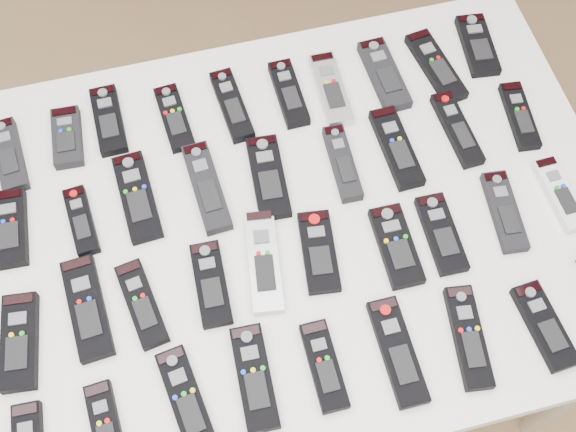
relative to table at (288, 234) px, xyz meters
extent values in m
plane|color=#916649|center=(-0.11, -0.04, -0.72)|extent=(4.00, 4.00, 0.00)
cube|color=white|center=(0.00, 0.00, 0.04)|extent=(1.25, 0.88, 0.04)
cylinder|color=beige|center=(0.56, -0.38, -0.35)|extent=(0.04, 0.04, 0.74)
cylinder|color=beige|center=(-0.56, 0.38, -0.35)|extent=(0.04, 0.04, 0.74)
cylinder|color=beige|center=(0.56, 0.38, -0.35)|extent=(0.04, 0.04, 0.74)
cube|color=black|center=(-0.49, 0.27, 0.07)|extent=(0.06, 0.17, 0.02)
cube|color=black|center=(-0.38, 0.28, 0.07)|extent=(0.06, 0.14, 0.02)
cube|color=black|center=(-0.29, 0.30, 0.07)|extent=(0.06, 0.16, 0.02)
cube|color=black|center=(-0.17, 0.28, 0.07)|extent=(0.06, 0.16, 0.02)
cube|color=black|center=(-0.05, 0.28, 0.07)|extent=(0.06, 0.17, 0.02)
cube|color=black|center=(0.07, 0.28, 0.07)|extent=(0.05, 0.16, 0.02)
cube|color=#B7B7BC|center=(0.16, 0.26, 0.07)|extent=(0.06, 0.18, 0.02)
cube|color=black|center=(0.28, 0.27, 0.07)|extent=(0.06, 0.18, 0.02)
cube|color=black|center=(0.39, 0.27, 0.07)|extent=(0.08, 0.19, 0.02)
cube|color=black|center=(0.49, 0.30, 0.07)|extent=(0.08, 0.16, 0.02)
cube|color=black|center=(-0.50, 0.11, 0.07)|extent=(0.06, 0.16, 0.02)
cube|color=black|center=(-0.37, 0.09, 0.07)|extent=(0.05, 0.14, 0.02)
cube|color=black|center=(-0.27, 0.11, 0.07)|extent=(0.07, 0.19, 0.02)
cube|color=black|center=(-0.13, 0.10, 0.07)|extent=(0.06, 0.19, 0.02)
cube|color=black|center=(-0.01, 0.09, 0.07)|extent=(0.07, 0.18, 0.02)
cube|color=black|center=(0.13, 0.09, 0.07)|extent=(0.05, 0.17, 0.02)
cube|color=black|center=(0.24, 0.10, 0.07)|extent=(0.06, 0.18, 0.02)
cube|color=black|center=(0.38, 0.11, 0.07)|extent=(0.05, 0.18, 0.02)
cube|color=black|center=(0.51, 0.11, 0.07)|extent=(0.06, 0.16, 0.02)
cube|color=black|center=(-0.50, -0.12, 0.07)|extent=(0.08, 0.18, 0.02)
cube|color=black|center=(-0.38, -0.08, 0.07)|extent=(0.07, 0.20, 0.02)
cube|color=black|center=(-0.29, -0.10, 0.07)|extent=(0.07, 0.17, 0.02)
cube|color=black|center=(-0.17, -0.09, 0.07)|extent=(0.06, 0.16, 0.02)
cube|color=#B7B7BC|center=(-0.06, -0.07, 0.07)|extent=(0.08, 0.20, 0.02)
cube|color=black|center=(0.04, -0.08, 0.07)|extent=(0.08, 0.17, 0.02)
cube|color=black|center=(0.18, -0.10, 0.07)|extent=(0.06, 0.16, 0.02)
cube|color=black|center=(0.27, -0.10, 0.07)|extent=(0.06, 0.16, 0.02)
cube|color=black|center=(0.40, -0.09, 0.07)|extent=(0.07, 0.17, 0.02)
cube|color=silver|center=(0.51, -0.08, 0.07)|extent=(0.05, 0.16, 0.02)
cube|color=black|center=(-0.38, -0.30, 0.07)|extent=(0.05, 0.15, 0.02)
cube|color=black|center=(-0.25, -0.29, 0.07)|extent=(0.08, 0.19, 0.02)
cube|color=black|center=(-0.13, -0.28, 0.07)|extent=(0.06, 0.18, 0.02)
cube|color=black|center=(-0.01, -0.29, 0.07)|extent=(0.05, 0.15, 0.02)
cube|color=black|center=(0.12, -0.29, 0.07)|extent=(0.05, 0.19, 0.02)
cube|color=black|center=(0.24, -0.30, 0.07)|extent=(0.07, 0.19, 0.02)
cube|color=black|center=(0.38, -0.31, 0.07)|extent=(0.06, 0.16, 0.02)
camera|label=1|loc=(-0.15, -0.59, 1.26)|focal=45.00mm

